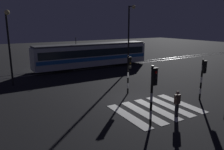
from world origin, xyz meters
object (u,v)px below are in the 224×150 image
(traffic_light_median_centre, at_px, (129,69))
(tram, at_px, (93,55))
(traffic_light_corner_near_right, at_px, (203,73))
(pedestrian_waiting_at_kerb, at_px, (177,104))
(traffic_light_kerb_mid_left, at_px, (153,88))
(street_lamp_trackside_right, at_px, (130,31))
(street_lamp_trackside_left, at_px, (9,39))

(traffic_light_median_centre, relative_size, tram, 0.20)
(traffic_light_corner_near_right, relative_size, pedestrian_waiting_at_kerb, 1.87)
(traffic_light_corner_near_right, bearing_deg, pedestrian_waiting_at_kerb, -162.66)
(traffic_light_corner_near_right, height_order, pedestrian_waiting_at_kerb, traffic_light_corner_near_right)
(tram, xyz_separation_m, pedestrian_waiting_at_kerb, (-2.92, -17.58, -0.87))
(traffic_light_kerb_mid_left, relative_size, pedestrian_waiting_at_kerb, 2.10)
(pedestrian_waiting_at_kerb, bearing_deg, traffic_light_median_centre, 87.93)
(traffic_light_corner_near_right, xyz_separation_m, street_lamp_trackside_right, (1.61, 11.73, 2.86))
(traffic_light_median_centre, bearing_deg, street_lamp_trackside_left, 136.40)
(traffic_light_kerb_mid_left, height_order, street_lamp_trackside_right, street_lamp_trackside_right)
(traffic_light_median_centre, xyz_separation_m, traffic_light_kerb_mid_left, (-2.58, -5.84, 0.22))
(pedestrian_waiting_at_kerb, bearing_deg, street_lamp_trackside_left, 120.69)
(traffic_light_median_centre, distance_m, street_lamp_trackside_left, 11.25)
(tram, relative_size, pedestrian_waiting_at_kerb, 9.39)
(tram, bearing_deg, street_lamp_trackside_left, -157.31)
(traffic_light_corner_near_right, bearing_deg, street_lamp_trackside_right, 82.21)
(traffic_light_median_centre, relative_size, traffic_light_corner_near_right, 1.02)
(traffic_light_median_centre, xyz_separation_m, street_lamp_trackside_right, (5.50, 7.50, 2.82))
(tram, bearing_deg, traffic_light_corner_near_right, -85.88)
(traffic_light_corner_near_right, distance_m, street_lamp_trackside_right, 12.18)
(tram, bearing_deg, street_lamp_trackside_right, -58.67)
(street_lamp_trackside_right, bearing_deg, tram, 121.33)
(pedestrian_waiting_at_kerb, bearing_deg, traffic_light_kerb_mid_left, -172.08)
(traffic_light_median_centre, bearing_deg, street_lamp_trackside_right, 53.76)
(traffic_light_median_centre, distance_m, street_lamp_trackside_right, 9.72)
(street_lamp_trackside_left, distance_m, pedestrian_waiting_at_kerb, 15.65)
(pedestrian_waiting_at_kerb, bearing_deg, traffic_light_corner_near_right, 17.34)
(traffic_light_median_centre, height_order, street_lamp_trackside_right, street_lamp_trackside_right)
(street_lamp_trackside_left, relative_size, tram, 0.43)
(street_lamp_trackside_right, bearing_deg, street_lamp_trackside_left, 179.61)
(traffic_light_median_centre, relative_size, pedestrian_waiting_at_kerb, 1.90)
(traffic_light_corner_near_right, relative_size, street_lamp_trackside_left, 0.46)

